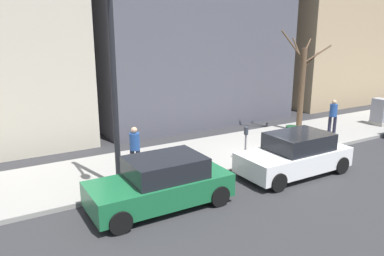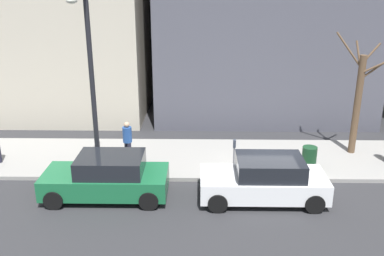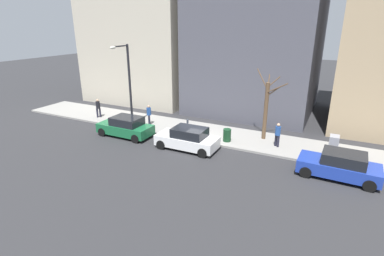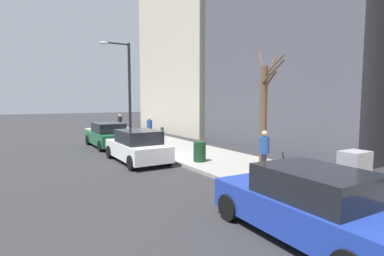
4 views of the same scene
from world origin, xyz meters
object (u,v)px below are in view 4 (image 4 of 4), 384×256
(parked_car_white, at_px, (137,147))
(parked_car_green, at_px, (108,135))
(parking_meter, at_px, (162,137))
(pedestrian_midblock, at_px, (150,128))
(pedestrian_near_meter, at_px, (264,150))
(streetlamp, at_px, (126,84))
(bare_tree, at_px, (264,112))
(office_tower_right, at_px, (217,42))
(pedestrian_far_corner, at_px, (120,123))
(parked_car_blue, at_px, (309,205))
(utility_box, at_px, (354,179))
(trash_bin, at_px, (200,152))

(parked_car_white, relative_size, parked_car_green, 1.00)
(parking_meter, height_order, pedestrian_midblock, pedestrian_midblock)
(parked_car_white, xyz_separation_m, pedestrian_near_meter, (2.80, -5.41, 0.35))
(streetlamp, height_order, pedestrian_near_meter, streetlamp)
(bare_tree, xyz_separation_m, office_tower_right, (8.63, 15.13, 6.16))
(bare_tree, height_order, pedestrian_far_corner, bare_tree)
(parked_car_green, height_order, pedestrian_far_corner, pedestrian_far_corner)
(parked_car_blue, xyz_separation_m, pedestrian_midblock, (2.65, 14.38, 0.35))
(parked_car_white, xyz_separation_m, bare_tree, (3.90, -4.26, 1.71))
(utility_box, xyz_separation_m, bare_tree, (1.31, 4.62, 1.59))
(utility_box, relative_size, pedestrian_far_corner, 0.86)
(bare_tree, distance_m, office_tower_right, 18.48)
(utility_box, xyz_separation_m, pedestrian_near_meter, (0.22, 3.47, 0.24))
(parked_car_white, distance_m, parking_meter, 1.97)
(parked_car_white, distance_m, bare_tree, 6.02)
(parked_car_white, height_order, parked_car_green, same)
(pedestrian_near_meter, relative_size, pedestrian_midblock, 1.00)
(parked_car_blue, distance_m, pedestrian_far_corner, 19.72)
(utility_box, bearing_deg, parking_meter, 94.97)
(parking_meter, bearing_deg, pedestrian_far_corner, 85.36)
(parked_car_green, xyz_separation_m, pedestrian_far_corner, (2.38, 4.92, 0.35))
(parked_car_green, relative_size, bare_tree, 0.85)
(parked_car_white, distance_m, office_tower_right, 18.36)
(trash_bin, xyz_separation_m, pedestrian_far_corner, (0.31, 12.28, 0.49))
(streetlamp, bearing_deg, office_tower_right, 23.85)
(parked_car_white, bearing_deg, utility_box, -74.04)
(utility_box, bearing_deg, pedestrian_midblock, 89.07)
(pedestrian_midblock, relative_size, office_tower_right, 0.10)
(parked_car_green, bearing_deg, bare_tree, -68.62)
(parked_car_blue, distance_m, parking_meter, 10.35)
(streetlamp, relative_size, pedestrian_midblock, 3.92)
(parked_car_white, relative_size, pedestrian_midblock, 2.53)
(pedestrian_near_meter, bearing_deg, trash_bin, -132.32)
(bare_tree, bearing_deg, office_tower_right, 60.30)
(office_tower_right, bearing_deg, pedestrian_midblock, -149.07)
(parking_meter, bearing_deg, pedestrian_midblock, 75.45)
(parking_meter, bearing_deg, pedestrian_near_meter, -80.39)
(utility_box, distance_m, pedestrian_near_meter, 3.49)
(parking_meter, height_order, streetlamp, streetlamp)
(utility_box, height_order, bare_tree, bare_tree)
(streetlamp, relative_size, office_tower_right, 0.38)
(parked_car_green, distance_m, pedestrian_midblock, 2.73)
(parked_car_white, xyz_separation_m, streetlamp, (1.56, 6.03, 3.28))
(parked_car_green, xyz_separation_m, pedestrian_near_meter, (2.69, -10.74, 0.35))
(parked_car_blue, relative_size, office_tower_right, 0.25)
(streetlamp, height_order, pedestrian_far_corner, streetlamp)
(parked_car_green, xyz_separation_m, bare_tree, (3.78, -9.59, 1.71))
(utility_box, xyz_separation_m, pedestrian_far_corner, (-0.09, 19.13, 0.24))
(parking_meter, relative_size, trash_bin, 1.50)
(trash_bin, bearing_deg, utility_box, -86.66)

